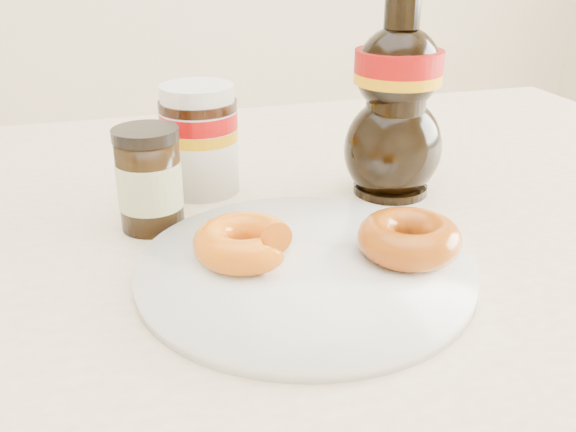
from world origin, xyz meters
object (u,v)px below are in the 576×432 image
object	(u,v)px
dark_jar	(150,180)
nutella_jar	(199,135)
dining_table	(209,303)
donut_bitten	(244,242)
syrup_bottle	(396,99)
donut_whole	(409,238)
plate	(305,268)

from	to	relation	value
dark_jar	nutella_jar	bearing A→B (deg)	52.86
dining_table	dark_jar	distance (m)	0.14
donut_bitten	dark_jar	bearing A→B (deg)	114.95
nutella_jar	syrup_bottle	size ratio (longest dim) A/B	0.56
dining_table	syrup_bottle	distance (m)	0.29
donut_whole	nutella_jar	world-z (taller)	nutella_jar
dining_table	donut_whole	distance (m)	0.23
dining_table	dark_jar	xyz separation A→B (m)	(-0.05, 0.03, 0.13)
plate	nutella_jar	world-z (taller)	nutella_jar
donut_whole	dark_jar	world-z (taller)	dark_jar
plate	dark_jar	world-z (taller)	dark_jar
plate	donut_whole	xyz separation A→B (m)	(0.09, -0.01, 0.02)
donut_bitten	syrup_bottle	xyz separation A→B (m)	(0.20, 0.14, 0.08)
donut_bitten	donut_whole	world-z (taller)	donut_whole
syrup_bottle	donut_whole	bearing A→B (deg)	-110.22
plate	syrup_bottle	xyz separation A→B (m)	(0.15, 0.16, 0.10)
dining_table	syrup_bottle	world-z (taller)	syrup_bottle
donut_whole	syrup_bottle	distance (m)	0.20
donut_bitten	donut_whole	size ratio (longest dim) A/B	0.97
syrup_bottle	dark_jar	bearing A→B (deg)	-176.31
nutella_jar	dark_jar	world-z (taller)	nutella_jar
dining_table	dark_jar	world-z (taller)	dark_jar
donut_bitten	donut_whole	distance (m)	0.14
donut_bitten	dark_jar	distance (m)	0.14
dining_table	donut_bitten	distance (m)	0.15
nutella_jar	donut_whole	bearing A→B (deg)	-59.30
donut_whole	donut_bitten	bearing A→B (deg)	166.20
nutella_jar	dark_jar	distance (m)	0.11
dark_jar	plate	bearing A→B (deg)	-50.55
donut_bitten	nutella_jar	size ratio (longest dim) A/B	0.72
donut_whole	syrup_bottle	world-z (taller)	syrup_bottle
nutella_jar	syrup_bottle	xyz separation A→B (m)	(0.20, -0.07, 0.04)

